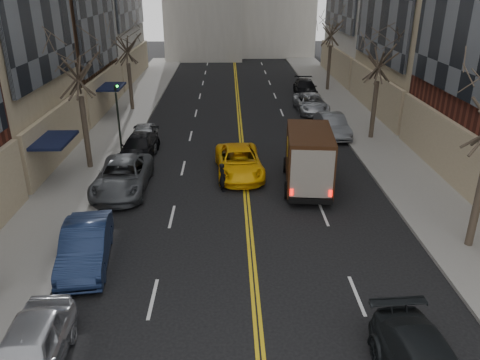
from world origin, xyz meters
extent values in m
cube|color=slate|center=(-9.00, 27.00, 0.07)|extent=(4.00, 66.00, 0.15)
cube|color=slate|center=(9.00, 27.00, 0.07)|extent=(4.00, 66.00, 0.15)
cube|color=black|center=(-10.00, 18.00, 2.40)|extent=(2.00, 3.00, 0.15)
cube|color=black|center=(-10.90, 18.00, 1.35)|extent=(0.20, 3.00, 2.50)
cube|color=black|center=(-10.00, 31.00, 2.40)|extent=(2.00, 3.00, 0.15)
cube|color=black|center=(-10.90, 31.00, 1.35)|extent=(0.20, 3.00, 2.50)
cylinder|color=#382D23|center=(-8.80, 20.00, 2.17)|extent=(0.30, 0.30, 4.05)
cylinder|color=#382D23|center=(-8.80, 33.00, 1.99)|extent=(0.30, 0.30, 3.69)
cylinder|color=#382D23|center=(8.80, 11.00, 2.13)|extent=(0.30, 0.30, 3.96)
cylinder|color=#382D23|center=(8.80, 25.00, 2.04)|extent=(0.30, 0.30, 3.78)
cylinder|color=#382D23|center=(8.80, 40.00, 2.22)|extent=(0.30, 0.30, 4.14)
cylinder|color=black|center=(-7.40, 22.00, 2.05)|extent=(0.12, 0.12, 3.80)
imported|color=black|center=(-7.40, 22.00, 4.40)|extent=(0.15, 0.18, 0.90)
sphere|color=#0CE526|center=(-7.25, 21.90, 4.35)|extent=(0.14, 0.14, 0.14)
cube|color=black|center=(3.20, 17.25, 0.49)|extent=(2.52, 5.91, 0.27)
cube|color=black|center=(3.41, 19.35, 1.39)|extent=(2.25, 1.72, 1.89)
cube|color=black|center=(3.16, 16.76, 1.80)|extent=(2.57, 4.59, 2.69)
cube|color=black|center=(2.94, 14.49, 0.49)|extent=(2.07, 0.36, 0.27)
cube|color=red|center=(2.04, 14.56, 0.90)|extent=(0.17, 0.07, 0.31)
cube|color=red|center=(3.83, 14.39, 0.90)|extent=(0.17, 0.07, 0.31)
cube|color=gold|center=(2.07, 16.91, 2.34)|extent=(0.11, 0.81, 0.81)
cube|color=gold|center=(4.25, 16.70, 2.34)|extent=(0.11, 0.81, 0.81)
cylinder|color=black|center=(2.33, 19.23, 0.43)|extent=(0.33, 0.88, 0.86)
cylinder|color=black|center=(4.44, 19.02, 0.43)|extent=(0.33, 0.88, 0.86)
cylinder|color=black|center=(2.00, 15.83, 0.43)|extent=(0.33, 0.88, 0.86)
cylinder|color=black|center=(4.11, 15.63, 0.43)|extent=(0.33, 0.88, 0.86)
cube|color=black|center=(4.20, 4.39, 1.28)|extent=(0.13, 0.04, 0.09)
cube|color=blue|center=(4.20, 4.36, 1.28)|extent=(0.10, 0.01, 0.06)
imported|color=#FFBC0A|center=(-0.30, 18.99, 0.73)|extent=(2.80, 5.43, 1.46)
imported|color=black|center=(-1.20, 16.79, 0.75)|extent=(0.55, 0.64, 1.50)
imported|color=#ACAEB4|center=(-6.30, 4.75, 0.75)|extent=(1.99, 4.47, 1.50)
imported|color=#131F3D|center=(-6.30, 10.24, 0.77)|extent=(2.25, 4.84, 1.54)
imported|color=#45484C|center=(-6.30, 17.00, 0.77)|extent=(2.62, 5.57, 1.54)
imported|color=black|center=(-6.30, 21.84, 0.68)|extent=(2.20, 4.79, 1.36)
imported|color=#93979A|center=(-6.30, 23.77, 0.71)|extent=(2.06, 4.28, 1.41)
imported|color=#53575B|center=(6.30, 25.80, 0.75)|extent=(1.93, 4.64, 1.49)
imported|color=#B2B6BB|center=(5.89, 32.26, 0.71)|extent=(2.53, 5.17, 1.41)
imported|color=black|center=(6.30, 37.99, 0.72)|extent=(2.31, 5.06, 1.43)
camera|label=1|loc=(-0.86, -5.10, 10.01)|focal=35.00mm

